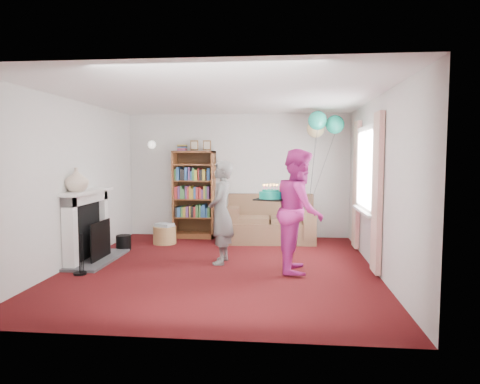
# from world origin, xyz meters

# --- Properties ---
(ground) EXTENTS (5.00, 5.00, 0.00)m
(ground) POSITION_xyz_m (0.00, 0.00, 0.00)
(ground) COLOR #38080D
(ground) RESTS_ON ground
(wall_back) EXTENTS (4.50, 0.02, 2.50)m
(wall_back) POSITION_xyz_m (0.00, 2.51, 1.25)
(wall_back) COLOR silver
(wall_back) RESTS_ON ground
(wall_left) EXTENTS (0.02, 5.00, 2.50)m
(wall_left) POSITION_xyz_m (-2.26, 0.00, 1.25)
(wall_left) COLOR silver
(wall_left) RESTS_ON ground
(wall_right) EXTENTS (0.02, 5.00, 2.50)m
(wall_right) POSITION_xyz_m (2.26, 0.00, 1.25)
(wall_right) COLOR silver
(wall_right) RESTS_ON ground
(ceiling) EXTENTS (4.50, 5.00, 0.01)m
(ceiling) POSITION_xyz_m (0.00, 0.00, 2.50)
(ceiling) COLOR white
(ceiling) RESTS_ON wall_back
(fireplace) EXTENTS (0.55, 1.80, 1.12)m
(fireplace) POSITION_xyz_m (-2.09, 0.19, 0.51)
(fireplace) COLOR #3F3F42
(fireplace) RESTS_ON ground
(window_bay) EXTENTS (0.14, 2.02, 2.20)m
(window_bay) POSITION_xyz_m (2.21, 0.60, 1.20)
(window_bay) COLOR white
(window_bay) RESTS_ON ground
(wall_sconce) EXTENTS (0.16, 0.23, 0.16)m
(wall_sconce) POSITION_xyz_m (-1.75, 2.36, 1.88)
(wall_sconce) COLOR gold
(wall_sconce) RESTS_ON ground
(bookcase) EXTENTS (0.83, 0.42, 1.96)m
(bookcase) POSITION_xyz_m (-0.86, 2.30, 0.87)
(bookcase) COLOR #472B14
(bookcase) RESTS_ON ground
(sofa) EXTENTS (1.68, 0.89, 0.89)m
(sofa) POSITION_xyz_m (0.68, 2.07, 0.34)
(sofa) COLOR brown
(sofa) RESTS_ON ground
(wicker_basket) EXTENTS (0.43, 0.43, 0.39)m
(wicker_basket) POSITION_xyz_m (-1.29, 1.59, 0.18)
(wicker_basket) COLOR #986D47
(wicker_basket) RESTS_ON ground
(person_striped) EXTENTS (0.39, 0.58, 1.58)m
(person_striped) POSITION_xyz_m (-0.03, 0.26, 0.79)
(person_striped) COLOR black
(person_striped) RESTS_ON ground
(person_magenta) EXTENTS (0.71, 0.89, 1.76)m
(person_magenta) POSITION_xyz_m (1.16, -0.08, 0.88)
(person_magenta) COLOR #B5247F
(person_magenta) RESTS_ON ground
(birthday_cake) EXTENTS (0.39, 0.39, 0.22)m
(birthday_cake) POSITION_xyz_m (0.74, -0.08, 1.09)
(birthday_cake) COLOR black
(birthday_cake) RESTS_ON ground
(balloons) EXTENTS (0.67, 0.72, 1.79)m
(balloons) POSITION_xyz_m (1.63, 1.78, 2.22)
(balloons) COLOR #3F3F3F
(balloons) RESTS_ON ground
(mantel_vase) EXTENTS (0.34, 0.34, 0.36)m
(mantel_vase) POSITION_xyz_m (-2.12, -0.15, 1.30)
(mantel_vase) COLOR beige
(mantel_vase) RESTS_ON fireplace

